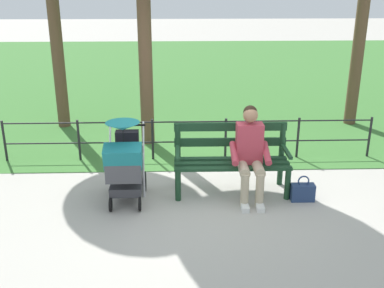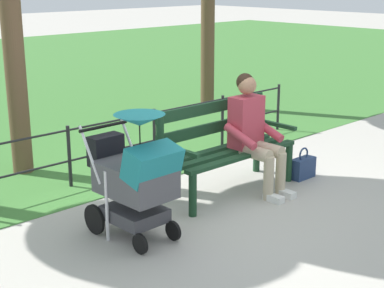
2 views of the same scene
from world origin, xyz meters
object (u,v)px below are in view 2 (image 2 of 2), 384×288
Objects in this scene: stroller at (136,175)px; park_bench at (223,144)px; person_on_bench at (253,130)px; handbag at (303,168)px.

park_bench is at bearing -167.58° from stroller.
person_on_bench reaches higher than stroller.
person_on_bench reaches higher than handbag.
handbag is (-0.72, 0.15, -0.55)m from person_on_bench.
park_bench is 0.35m from person_on_bench.
handbag is at bearing 158.35° from park_bench.
handbag is (-0.95, 0.38, -0.40)m from park_bench.
person_on_bench is at bearing -176.72° from stroller.
handbag is at bearing 167.96° from person_on_bench.
stroller is 2.44m from handbag.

